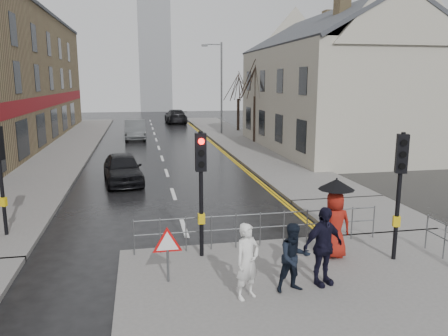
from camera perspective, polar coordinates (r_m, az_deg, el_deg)
name	(u,v)px	position (r m, az deg, el deg)	size (l,w,h in m)	color
ground	(195,264)	(11.97, -3.74, -12.38)	(120.00, 120.00, 0.00)	black
near_pavement	(364,319)	(9.79, 17.85, -18.22)	(10.00, 9.00, 0.14)	#605E5B
left_pavement	(70,145)	(34.60, -19.50, 2.79)	(4.00, 44.00, 0.14)	#605E5B
right_pavement	(234,138)	(37.04, 1.31, 3.96)	(4.00, 40.00, 0.14)	#605E5B
pavement_bridge_right	(363,214)	(16.63, 17.74, -5.79)	(4.00, 4.20, 0.14)	#605E5B
building_right_cream	(333,81)	(31.82, 14.04, 10.93)	(9.00, 16.40, 10.10)	#AFAA98
church_tower	(155,54)	(73.06, -9.05, 14.46)	(5.00, 5.00, 18.00)	gray
traffic_signal_near_left	(201,172)	(11.43, -3.03, -0.56)	(0.28, 0.27, 3.40)	black
traffic_signal_near_right	(400,174)	(12.08, 22.03, -0.74)	(0.34, 0.33, 3.40)	black
guard_railing_front	(260,222)	(12.58, 4.76, -7.01)	(7.14, 0.04, 1.00)	#595B5E
warning_sign	(167,246)	(10.40, -7.40, -10.01)	(0.80, 0.07, 1.35)	#595B5E
street_lamp	(220,82)	(39.54, -0.59, 11.16)	(1.83, 0.25, 8.00)	#595B5E
tree_near	(255,76)	(34.05, 4.13, 11.84)	(2.40, 2.40, 6.58)	#33241C
tree_far	(238,85)	(41.94, 1.89, 10.78)	(2.40, 2.40, 5.64)	#33241C
pedestrian_a	(247,261)	(9.63, 3.07, -12.07)	(0.62, 0.40, 1.69)	silver
pedestrian_b	(294,258)	(10.05, 9.14, -11.50)	(0.77, 0.60, 1.59)	black
pedestrian_with_umbrella	(335,216)	(11.99, 14.27, -6.11)	(0.96, 0.96, 2.16)	maroon
pedestrian_d	(323,246)	(10.45, 12.80, -9.92)	(1.09, 0.46, 1.86)	black
car_parked	(123,168)	(21.36, -13.11, -0.03)	(1.69, 4.20, 1.43)	black
car_mid	(135,130)	(37.33, -11.51, 4.91)	(1.68, 4.83, 1.59)	#484B4D
car_far	(176,116)	(50.92, -6.33, 6.73)	(2.24, 5.52, 1.60)	black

